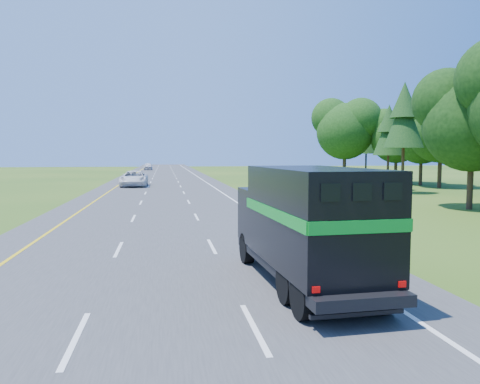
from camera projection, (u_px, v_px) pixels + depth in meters
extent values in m
cube|color=#38383A|center=(165.00, 191.00, 48.06)|extent=(15.00, 260.00, 0.04)
cube|color=yellow|center=(110.00, 191.00, 47.18)|extent=(0.15, 260.00, 0.01)
cube|color=white|center=(218.00, 190.00, 48.94)|extent=(0.15, 260.00, 0.01)
cylinder|color=black|center=(247.00, 248.00, 15.94)|extent=(0.38, 1.05, 1.03)
cylinder|color=black|center=(302.00, 246.00, 16.35)|extent=(0.38, 1.05, 1.03)
cylinder|color=black|center=(288.00, 283.00, 11.55)|extent=(0.38, 1.05, 1.03)
cylinder|color=black|center=(361.00, 279.00, 11.96)|extent=(0.38, 1.05, 1.03)
cylinder|color=black|center=(303.00, 297.00, 10.45)|extent=(0.38, 1.05, 1.03)
cylinder|color=black|center=(384.00, 292.00, 10.86)|extent=(0.38, 1.05, 1.03)
cube|color=black|center=(305.00, 263.00, 13.21)|extent=(2.62, 7.61, 0.26)
cube|color=black|center=(276.00, 214.00, 15.96)|extent=(2.38, 1.80, 1.78)
cube|color=black|center=(269.00, 198.00, 16.76)|extent=(2.07, 0.16, 0.56)
cube|color=black|center=(314.00, 216.00, 12.45)|extent=(2.61, 5.55, 2.58)
cube|color=#07841E|center=(361.00, 227.00, 9.77)|extent=(2.35, 0.15, 0.28)
cube|color=#07841E|center=(271.00, 213.00, 12.19)|extent=(0.31, 5.44, 0.28)
cube|color=#07841E|center=(355.00, 210.00, 12.69)|extent=(0.31, 5.44, 0.28)
cube|color=black|center=(330.00, 192.00, 9.56)|extent=(0.42, 0.06, 0.38)
cube|color=black|center=(362.00, 192.00, 9.71)|extent=(0.42, 0.06, 0.38)
cube|color=black|center=(393.00, 191.00, 9.86)|extent=(0.42, 0.06, 0.38)
cube|color=black|center=(357.00, 314.00, 10.03)|extent=(2.16, 0.22, 0.09)
cube|color=#B20505|center=(316.00, 290.00, 9.67)|extent=(0.17, 0.05, 0.13)
cube|color=#B20505|center=(402.00, 284.00, 10.08)|extent=(0.17, 0.05, 0.13)
imported|color=silver|center=(134.00, 179.00, 54.23)|extent=(3.05, 6.53, 1.81)
imported|color=silver|center=(148.00, 166.00, 112.49)|extent=(2.05, 4.99, 1.69)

